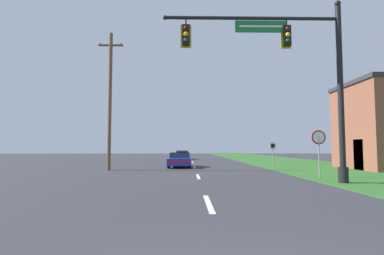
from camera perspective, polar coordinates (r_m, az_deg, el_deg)
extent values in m
cube|color=#2D6626|center=(34.61, 17.88, -6.30)|extent=(10.00, 110.00, 0.04)
cube|color=silver|center=(8.90, 3.19, -14.24)|extent=(0.16, 2.80, 0.01)
cube|color=silver|center=(16.82, 1.18, -9.33)|extent=(0.16, 2.80, 0.01)
cube|color=silver|center=(24.79, 0.47, -7.57)|extent=(0.16, 2.80, 0.01)
cube|color=silver|center=(32.78, 0.11, -6.66)|extent=(0.16, 2.80, 0.01)
cube|color=silver|center=(40.77, -0.11, -6.11)|extent=(0.16, 2.80, 0.01)
cube|color=black|center=(24.30, 29.20, -4.57)|extent=(0.10, 1.20, 2.20)
cylinder|color=black|center=(15.19, 26.87, -8.05)|extent=(0.44, 0.44, 0.70)
cylinder|color=black|center=(15.35, 26.45, 5.94)|extent=(0.26, 0.26, 8.15)
sphere|color=black|center=(16.56, 25.98, 20.47)|extent=(0.28, 0.28, 0.28)
cylinder|color=black|center=(14.99, 11.35, 19.73)|extent=(8.04, 0.16, 0.16)
sphere|color=black|center=(14.72, -5.17, 20.13)|extent=(0.21, 0.21, 0.21)
cube|color=#196B33|center=(14.92, 12.96, 18.22)|extent=(2.38, 0.06, 0.55)
cube|color=white|center=(14.89, 13.00, 18.27)|extent=(2.00, 0.01, 0.08)
cylinder|color=black|center=(14.61, -1.16, 19.55)|extent=(0.06, 0.06, 0.35)
cube|color=yellow|center=(14.49, -1.16, 16.98)|extent=(0.50, 0.03, 1.11)
cube|color=black|center=(14.36, -1.16, 17.17)|extent=(0.34, 0.24, 0.95)
sphere|color=#4C0F0C|center=(14.34, -1.16, 18.43)|extent=(0.22, 0.22, 0.22)
sphere|color=orange|center=(14.23, -1.17, 17.37)|extent=(0.22, 0.22, 0.22)
sphere|color=#0F3D19|center=(14.13, -1.17, 16.30)|extent=(0.22, 0.22, 0.22)
cylinder|color=black|center=(15.32, 17.57, 18.59)|extent=(0.06, 0.06, 0.35)
cube|color=yellow|center=(15.21, 17.46, 16.13)|extent=(0.50, 0.03, 1.11)
cube|color=black|center=(15.09, 17.63, 16.30)|extent=(0.34, 0.24, 0.95)
sphere|color=#4C0F0C|center=(15.06, 17.78, 17.50)|extent=(0.22, 0.22, 0.22)
sphere|color=orange|center=(14.96, 17.80, 16.48)|extent=(0.22, 0.22, 0.22)
sphere|color=#0F3D19|center=(14.87, 17.83, 15.45)|extent=(0.22, 0.22, 0.22)
cylinder|color=black|center=(26.41, -0.39, -6.66)|extent=(0.22, 0.64, 0.64)
cylinder|color=black|center=(26.48, -3.88, -6.64)|extent=(0.22, 0.64, 0.64)
cylinder|color=black|center=(23.37, -0.50, -7.02)|extent=(0.22, 0.64, 0.64)
cylinder|color=black|center=(23.45, -4.44, -7.00)|extent=(0.22, 0.64, 0.64)
cube|color=#1E2D9E|center=(24.90, -2.29, -6.41)|extent=(1.93, 4.49, 0.55)
cube|color=#283342|center=(25.00, -2.28, -5.29)|extent=(1.65, 1.91, 0.42)
cube|color=#1E2D9E|center=(24.99, -2.28, -4.88)|extent=(1.61, 1.87, 0.06)
cube|color=#B71414|center=(22.71, -2.56, -6.51)|extent=(1.68, 0.10, 0.14)
cylinder|color=black|center=(43.08, -0.77, -5.57)|extent=(0.22, 0.64, 0.64)
cylinder|color=black|center=(43.10, -2.91, -5.56)|extent=(0.22, 0.64, 0.64)
cylinder|color=black|center=(40.01, -0.75, -5.70)|extent=(0.22, 0.64, 0.64)
cylinder|color=black|center=(40.03, -3.05, -5.70)|extent=(0.22, 0.64, 0.64)
cube|color=#1E2D9E|center=(41.54, -1.87, -5.39)|extent=(1.82, 4.47, 0.55)
cube|color=#283342|center=(41.64, -1.87, -4.71)|extent=(1.60, 1.88, 0.42)
cube|color=#1E2D9E|center=(41.64, -1.86, -4.47)|extent=(1.57, 1.84, 0.06)
cube|color=#B71414|center=(39.34, -1.92, -5.38)|extent=(1.67, 0.06, 0.14)
cylinder|color=gray|center=(17.35, 23.06, -5.11)|extent=(0.07, 0.07, 2.20)
cylinder|color=red|center=(17.35, 22.97, -1.72)|extent=(0.76, 0.04, 0.76)
cylinder|color=white|center=(17.33, 23.00, -1.72)|extent=(0.61, 0.01, 0.61)
cylinder|color=gray|center=(25.96, 15.16, -4.98)|extent=(0.06, 0.06, 2.00)
cube|color=white|center=(25.96, 15.13, -3.37)|extent=(0.55, 0.04, 0.60)
cube|color=black|center=(25.93, 15.15, -3.37)|extent=(0.31, 0.01, 0.34)
cylinder|color=brown|center=(22.40, -15.38, 4.93)|extent=(0.26, 0.26, 9.96)
cube|color=brown|center=(23.36, -15.20, 14.87)|extent=(1.80, 0.12, 0.12)
cylinder|color=#333338|center=(23.59, -17.02, 15.03)|extent=(0.08, 0.08, 0.12)
cylinder|color=#333338|center=(23.24, -13.33, 15.26)|extent=(0.08, 0.08, 0.12)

